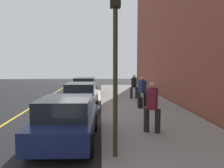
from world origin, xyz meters
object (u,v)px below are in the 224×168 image
(parked_car_silver, at_px, (81,96))
(parked_car_charcoal, at_px, (85,87))
(pedestrian_navy_coat, at_px, (142,91))
(rolling_suitcase, at_px, (140,103))
(pedestrian_burgundy_coat, at_px, (152,106))
(traffic_light_pole, at_px, (115,39))
(parked_car_navy, at_px, (67,120))
(pedestrian_black_coat, at_px, (134,86))

(parked_car_silver, relative_size, parked_car_charcoal, 0.94)
(parked_car_silver, height_order, pedestrian_navy_coat, pedestrian_navy_coat)
(parked_car_silver, height_order, rolling_suitcase, parked_car_silver)
(pedestrian_burgundy_coat, distance_m, traffic_light_pole, 3.27)
(traffic_light_pole, bearing_deg, parked_car_charcoal, 7.42)
(pedestrian_navy_coat, relative_size, traffic_light_pole, 0.38)
(parked_car_navy, xyz_separation_m, pedestrian_burgundy_coat, (0.45, -2.96, 0.37))
(pedestrian_burgundy_coat, xyz_separation_m, traffic_light_pole, (-2.04, 1.46, 2.09))
(parked_car_navy, relative_size, pedestrian_navy_coat, 2.38)
(pedestrian_navy_coat, relative_size, pedestrian_black_coat, 1.02)
(pedestrian_navy_coat, bearing_deg, pedestrian_black_coat, 0.13)
(parked_car_navy, distance_m, pedestrian_black_coat, 9.24)
(traffic_light_pole, bearing_deg, parked_car_navy, 43.45)
(pedestrian_black_coat, height_order, traffic_light_pole, traffic_light_pole)
(pedestrian_black_coat, relative_size, pedestrian_burgundy_coat, 0.94)
(parked_car_navy, height_order, rolling_suitcase, parked_car_navy)
(parked_car_charcoal, height_order, traffic_light_pole, traffic_light_pole)
(parked_car_charcoal, relative_size, pedestrian_navy_coat, 2.54)
(parked_car_silver, relative_size, traffic_light_pole, 0.91)
(pedestrian_black_coat, distance_m, traffic_light_pole, 10.55)
(pedestrian_burgundy_coat, relative_size, traffic_light_pole, 0.40)
(pedestrian_burgundy_coat, bearing_deg, parked_car_charcoal, 16.14)
(parked_car_silver, xyz_separation_m, traffic_light_pole, (-7.35, -1.54, 2.46))
(parked_car_silver, height_order, traffic_light_pole, traffic_light_pole)
(parked_car_navy, distance_m, rolling_suitcase, 6.01)
(pedestrian_navy_coat, xyz_separation_m, pedestrian_black_coat, (3.14, 0.01, -0.02))
(traffic_light_pole, bearing_deg, rolling_suitcase, -15.54)
(parked_car_silver, bearing_deg, pedestrian_black_coat, -51.81)
(parked_car_silver, bearing_deg, parked_car_charcoal, 1.43)
(parked_car_charcoal, relative_size, pedestrian_black_coat, 2.58)
(pedestrian_navy_coat, distance_m, pedestrian_burgundy_coat, 4.99)
(parked_car_charcoal, height_order, pedestrian_burgundy_coat, pedestrian_burgundy_coat)
(parked_car_charcoal, distance_m, pedestrian_burgundy_coat, 11.26)
(pedestrian_navy_coat, xyz_separation_m, rolling_suitcase, (-0.42, 0.18, -0.63))
(parked_car_navy, relative_size, traffic_light_pole, 0.91)
(parked_car_navy, bearing_deg, pedestrian_black_coat, -22.32)
(pedestrian_burgundy_coat, bearing_deg, parked_car_silver, 29.40)
(pedestrian_navy_coat, height_order, pedestrian_burgundy_coat, pedestrian_burgundy_coat)
(parked_car_silver, height_order, pedestrian_black_coat, pedestrian_black_coat)
(parked_car_charcoal, bearing_deg, pedestrian_black_coat, -126.51)
(pedestrian_navy_coat, height_order, rolling_suitcase, pedestrian_navy_coat)
(parked_car_navy, distance_m, parked_car_charcoal, 11.27)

